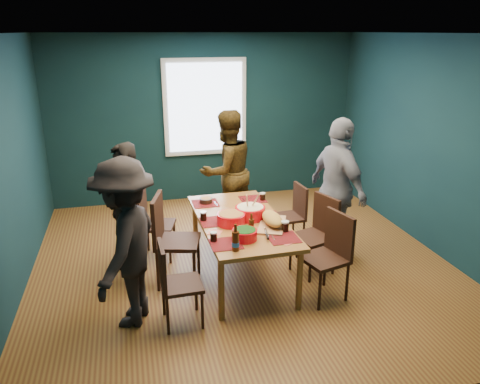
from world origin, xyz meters
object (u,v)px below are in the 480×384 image
at_px(chair_left_near, 173,278).
at_px(chair_right_far, 294,211).
at_px(chair_left_far, 150,219).
at_px(bowl_dumpling, 250,212).
at_px(dining_table, 241,225).
at_px(bowl_herbs, 245,234).
at_px(person_near_left, 126,243).
at_px(cutting_board, 272,220).
at_px(person_far_left, 126,211).
at_px(person_back, 227,171).
at_px(chair_right_near, 331,249).
at_px(person_right, 338,190).
at_px(chair_right_mid, 319,229).
at_px(bowl_salad, 231,218).
at_px(chair_left_mid, 169,233).

height_order(chair_left_near, chair_right_far, chair_left_near).
bearing_deg(chair_left_far, bowl_dumpling, -17.27).
relative_size(dining_table, bowl_herbs, 7.21).
xyz_separation_m(person_near_left, bowl_herbs, (1.18, 0.10, -0.07)).
bearing_deg(chair_left_far, cutting_board, -22.14).
relative_size(person_far_left, person_back, 0.92).
bearing_deg(person_back, chair_right_near, 86.06).
bearing_deg(person_back, chair_left_far, 8.35).
bearing_deg(person_right, bowl_dumpling, 89.46).
bearing_deg(chair_right_mid, chair_right_far, 74.70).
distance_m(dining_table, chair_right_mid, 0.93).
height_order(chair_right_mid, person_back, person_back).
bearing_deg(chair_left_far, chair_right_mid, -8.19).
height_order(chair_left_far, chair_right_near, chair_right_near).
distance_m(person_near_left, bowl_dumpling, 1.53).
distance_m(bowl_salad, cutting_board, 0.45).
relative_size(chair_right_mid, person_back, 0.54).
relative_size(chair_left_near, chair_right_mid, 0.92).
relative_size(person_far_left, cutting_board, 2.28).
bearing_deg(bowl_salad, bowl_dumpling, 26.51).
height_order(person_far_left, bowl_dumpling, person_far_left).
height_order(dining_table, person_back, person_back).
relative_size(chair_right_far, person_far_left, 0.53).
distance_m(chair_left_near, chair_right_far, 2.24).
height_order(dining_table, bowl_dumpling, bowl_dumpling).
distance_m(dining_table, bowl_herbs, 0.56).
height_order(dining_table, chair_left_near, chair_left_near).
distance_m(chair_right_far, bowl_dumpling, 1.02).
height_order(chair_left_mid, person_back, person_back).
distance_m(dining_table, chair_left_far, 1.22).
xyz_separation_m(dining_table, bowl_dumpling, (0.11, 0.01, 0.14)).
distance_m(person_far_left, person_near_left, 0.96).
bearing_deg(chair_left_far, person_far_left, -111.17).
relative_size(dining_table, chair_right_mid, 2.02).
bearing_deg(chair_right_mid, chair_left_near, -177.75).
bearing_deg(chair_right_mid, bowl_dumpling, 152.51).
bearing_deg(chair_left_mid, person_near_left, -109.53).
bearing_deg(person_right, bowl_herbs, 108.36).
distance_m(person_back, person_near_left, 2.45).
relative_size(person_far_left, bowl_salad, 5.06).
bearing_deg(person_back, person_near_left, 32.63).
bearing_deg(chair_left_far, chair_right_near, -22.32).
height_order(dining_table, chair_left_mid, chair_left_mid).
bearing_deg(chair_right_near, person_right, 46.52).
relative_size(chair_left_near, person_near_left, 0.51).
distance_m(person_right, bowl_dumpling, 1.19).
height_order(person_back, cutting_board, person_back).
bearing_deg(person_far_left, person_near_left, -21.34).
xyz_separation_m(dining_table, person_near_left, (-1.27, -0.63, 0.20)).
bearing_deg(bowl_herbs, chair_right_far, 50.34).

